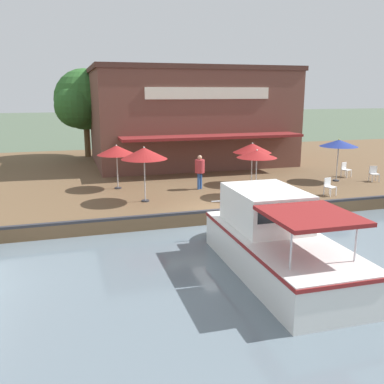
# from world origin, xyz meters

# --- Properties ---
(ground_plane) EXTENTS (220.00, 220.00, 0.00)m
(ground_plane) POSITION_xyz_m (0.00, 0.00, 0.00)
(ground_plane) COLOR #4C5B47
(quay_deck) EXTENTS (22.00, 56.00, 0.60)m
(quay_deck) POSITION_xyz_m (-11.00, 0.00, 0.30)
(quay_deck) COLOR brown
(quay_deck) RESTS_ON ground
(quay_edge_fender) EXTENTS (0.20, 50.40, 0.10)m
(quay_edge_fender) POSITION_xyz_m (-0.10, 0.00, 0.65)
(quay_edge_fender) COLOR #2D2D33
(quay_edge_fender) RESTS_ON quay_deck
(waterfront_restaurant) EXTENTS (10.52, 13.37, 6.54)m
(waterfront_restaurant) POSITION_xyz_m (-13.19, 2.19, 3.87)
(waterfront_restaurant) COLOR brown
(waterfront_restaurant) RESTS_ON quay_deck
(patio_umbrella_mid_patio_right) EXTENTS (2.07, 2.07, 2.26)m
(patio_umbrella_mid_patio_right) POSITION_xyz_m (-4.82, 3.30, 2.57)
(patio_umbrella_mid_patio_right) COLOR #B7B7B7
(patio_umbrella_mid_patio_right) RESTS_ON quay_deck
(patio_umbrella_near_quay_edge) EXTENTS (1.99, 1.99, 2.29)m
(patio_umbrella_near_quay_edge) POSITION_xyz_m (-5.73, -3.84, 2.61)
(patio_umbrella_near_quay_edge) COLOR #B7B7B7
(patio_umbrella_near_quay_edge) RESTS_ON quay_deck
(patio_umbrella_far_corner) EXTENTS (1.91, 1.91, 2.27)m
(patio_umbrella_far_corner) POSITION_xyz_m (-2.14, 2.31, 2.65)
(patio_umbrella_far_corner) COLOR #B7B7B7
(patio_umbrella_far_corner) RESTS_ON quay_deck
(patio_umbrella_back_row) EXTENTS (2.09, 2.09, 2.53)m
(patio_umbrella_back_row) POSITION_xyz_m (-2.67, -2.98, 2.82)
(patio_umbrella_back_row) COLOR #B7B7B7
(patio_umbrella_back_row) RESTS_ON quay_deck
(patio_umbrella_by_entrance) EXTENTS (2.09, 2.09, 2.37)m
(patio_umbrella_by_entrance) POSITION_xyz_m (-4.15, 8.22, 2.74)
(patio_umbrella_by_entrance) COLOR #B7B7B7
(patio_umbrella_by_entrance) RESTS_ON quay_deck
(cafe_chair_back_row_seat) EXTENTS (0.56, 0.56, 0.85)m
(cafe_chair_back_row_seat) POSITION_xyz_m (-5.07, 9.47, 1.08)
(cafe_chair_back_row_seat) COLOR white
(cafe_chair_back_row_seat) RESTS_ON quay_deck
(cafe_chair_under_first_umbrella) EXTENTS (0.54, 0.54, 0.85)m
(cafe_chair_under_first_umbrella) POSITION_xyz_m (-1.29, 5.81, 1.08)
(cafe_chair_under_first_umbrella) COLOR white
(cafe_chair_under_first_umbrella) RESTS_ON quay_deck
(cafe_chair_beside_entrance) EXTENTS (0.53, 0.53, 0.85)m
(cafe_chair_beside_entrance) POSITION_xyz_m (-3.49, 10.19, 1.08)
(cafe_chair_beside_entrance) COLOR white
(cafe_chair_beside_entrance) RESTS_ON quay_deck
(person_mid_patio) EXTENTS (0.50, 0.50, 1.76)m
(person_mid_patio) POSITION_xyz_m (-4.41, 0.20, 1.71)
(person_mid_patio) COLOR #2D5193
(person_mid_patio) RESTS_ON quay_deck
(motorboat_mid_row) EXTENTS (7.70, 2.76, 2.41)m
(motorboat_mid_row) POSITION_xyz_m (4.48, -0.30, 0.96)
(motorboat_mid_row) COLOR white
(motorboat_mid_row) RESTS_ON river_water
(tree_downstream_bank) EXTENTS (4.80, 4.58, 6.65)m
(tree_downstream_bank) POSITION_xyz_m (-17.61, -4.83, 4.83)
(tree_downstream_bank) COLOR brown
(tree_downstream_bank) RESTS_ON quay_deck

